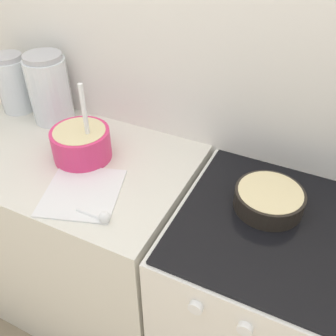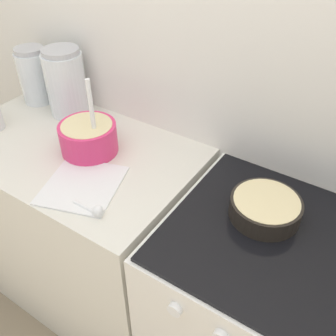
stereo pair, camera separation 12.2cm
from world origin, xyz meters
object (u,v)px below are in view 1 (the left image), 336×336
at_px(storage_jar_middle, 50,93).
at_px(mixing_bowl, 81,142).
at_px(baking_pan, 269,199).
at_px(storage_jar_left, 15,87).
at_px(stove, 277,319).

bearing_deg(storage_jar_middle, mixing_bowl, -32.37).
height_order(mixing_bowl, baking_pan, mixing_bowl).
distance_m(mixing_bowl, storage_jar_middle, 0.32).
xyz_separation_m(baking_pan, storage_jar_middle, (-0.93, 0.13, 0.08)).
bearing_deg(baking_pan, storage_jar_left, 173.22).
xyz_separation_m(mixing_bowl, baking_pan, (0.66, 0.03, -0.03)).
distance_m(stove, baking_pan, 0.51).
height_order(stove, storage_jar_middle, storage_jar_middle).
relative_size(stove, baking_pan, 4.33).
bearing_deg(mixing_bowl, stove, -1.90).
bearing_deg(baking_pan, stove, -26.07).
distance_m(mixing_bowl, baking_pan, 0.66).
bearing_deg(mixing_bowl, storage_jar_left, 159.82).
xyz_separation_m(mixing_bowl, storage_jar_middle, (-0.26, 0.17, 0.05)).
xyz_separation_m(stove, mixing_bowl, (-0.79, 0.03, 0.52)).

